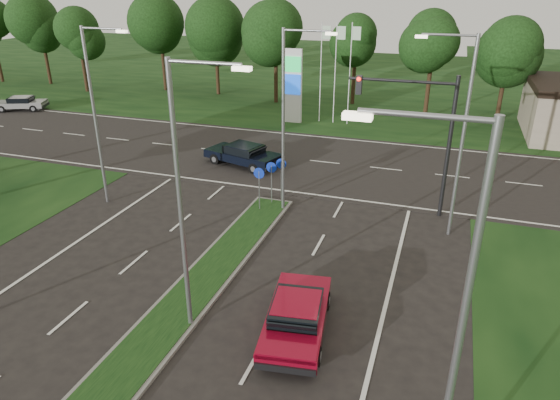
% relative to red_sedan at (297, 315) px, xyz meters
% --- Properties ---
extents(verge_far, '(160.00, 50.00, 0.02)m').
position_rel_red_sedan_xyz_m(verge_far, '(-4.34, 48.13, -0.68)').
color(verge_far, black).
rests_on(verge_far, ground).
extents(cross_road, '(160.00, 12.00, 0.02)m').
position_rel_red_sedan_xyz_m(cross_road, '(-4.34, 17.13, -0.68)').
color(cross_road, black).
rests_on(cross_road, ground).
extents(median_kerb, '(2.00, 26.00, 0.12)m').
position_rel_red_sedan_xyz_m(median_kerb, '(-4.34, -2.87, -0.62)').
color(median_kerb, slate).
rests_on(median_kerb, ground).
extents(streetlight_median_near, '(2.53, 0.22, 9.00)m').
position_rel_red_sedan_xyz_m(streetlight_median_near, '(-3.34, -0.87, 4.40)').
color(streetlight_median_near, gray).
rests_on(streetlight_median_near, ground).
extents(streetlight_median_far, '(2.53, 0.22, 9.00)m').
position_rel_red_sedan_xyz_m(streetlight_median_far, '(-3.34, 9.13, 4.40)').
color(streetlight_median_far, gray).
rests_on(streetlight_median_far, ground).
extents(streetlight_left_far, '(2.53, 0.22, 9.00)m').
position_rel_red_sedan_xyz_m(streetlight_left_far, '(-12.64, 7.13, 4.40)').
color(streetlight_left_far, gray).
rests_on(streetlight_left_far, ground).
extents(streetlight_right_far, '(2.53, 0.22, 9.00)m').
position_rel_red_sedan_xyz_m(streetlight_right_far, '(4.46, 9.13, 4.40)').
color(streetlight_right_far, gray).
rests_on(streetlight_right_far, ground).
extents(streetlight_right_near, '(2.53, 0.22, 9.00)m').
position_rel_red_sedan_xyz_m(streetlight_right_near, '(4.46, -4.87, 4.40)').
color(streetlight_right_near, gray).
rests_on(streetlight_right_near, ground).
extents(traffic_signal, '(5.10, 0.42, 7.00)m').
position_rel_red_sedan_xyz_m(traffic_signal, '(2.85, 11.13, 3.97)').
color(traffic_signal, black).
rests_on(traffic_signal, ground).
extents(median_signs, '(1.16, 1.76, 2.38)m').
position_rel_red_sedan_xyz_m(median_signs, '(-4.34, 9.53, 1.03)').
color(median_signs, gray).
rests_on(median_signs, ground).
extents(gas_pylon, '(5.80, 1.26, 8.00)m').
position_rel_red_sedan_xyz_m(gas_pylon, '(-8.13, 26.18, 2.51)').
color(gas_pylon, silver).
rests_on(gas_pylon, ground).
extents(treeline_far, '(6.00, 6.00, 9.90)m').
position_rel_red_sedan_xyz_m(treeline_far, '(-4.24, 33.07, 6.15)').
color(treeline_far, black).
rests_on(treeline_far, ground).
extents(red_sedan, '(2.55, 4.85, 1.27)m').
position_rel_red_sedan_xyz_m(red_sedan, '(0.00, 0.00, 0.00)').
color(red_sedan, maroon).
rests_on(red_sedan, ground).
extents(navy_sedan, '(5.33, 3.32, 1.37)m').
position_rel_red_sedan_xyz_m(navy_sedan, '(-8.17, 14.93, 0.05)').
color(navy_sedan, black).
rests_on(navy_sedan, ground).
extents(far_car_a, '(4.72, 3.40, 1.25)m').
position_rel_red_sedan_xyz_m(far_car_a, '(-33.27, 22.14, -0.01)').
color(far_car_a, gray).
rests_on(far_car_a, ground).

